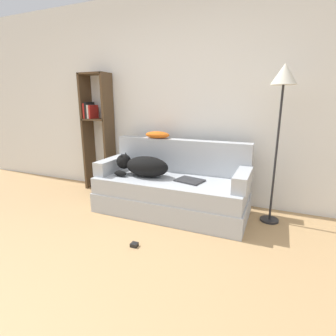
{
  "coord_description": "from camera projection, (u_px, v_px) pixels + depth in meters",
  "views": [
    {
      "loc": [
        1.38,
        -1.15,
        1.34
      ],
      "look_at": [
        0.22,
        1.56,
        0.59
      ],
      "focal_mm": 28.0,
      "sensor_mm": 36.0,
      "label": 1
    }
  ],
  "objects": [
    {
      "name": "couch",
      "position": [
        171.0,
        195.0,
        3.22
      ],
      "size": [
        1.83,
        0.8,
        0.44
      ],
      "color": "#B2B7BC",
      "rests_on": "ground_plane"
    },
    {
      "name": "wall_back",
      "position": [
        173.0,
        100.0,
        3.56
      ],
      "size": [
        7.98,
        0.06,
        2.7
      ],
      "color": "white",
      "rests_on": "ground_plane"
    },
    {
      "name": "power_adapter",
      "position": [
        134.0,
        245.0,
        2.49
      ],
      "size": [
        0.06,
        0.06,
        0.03
      ],
      "color": "black",
      "rests_on": "ground_plane"
    },
    {
      "name": "floor_lamp",
      "position": [
        283.0,
        89.0,
        2.66
      ],
      "size": [
        0.26,
        0.26,
        1.71
      ],
      "color": "#232326",
      "rests_on": "ground_plane"
    },
    {
      "name": "ground_plane",
      "position": [
        54.0,
        294.0,
        1.88
      ],
      "size": [
        20.0,
        20.0,
        0.0
      ],
      "primitive_type": "plane",
      "color": "tan"
    },
    {
      "name": "couch_arm_right",
      "position": [
        243.0,
        179.0,
        2.82
      ],
      "size": [
        0.15,
        0.61,
        0.17
      ],
      "color": "#B2B7BC",
      "rests_on": "couch"
    },
    {
      "name": "couch_arm_left",
      "position": [
        112.0,
        165.0,
        3.46
      ],
      "size": [
        0.15,
        0.61,
        0.17
      ],
      "color": "#B2B7BC",
      "rests_on": "couch"
    },
    {
      "name": "laptop",
      "position": [
        190.0,
        180.0,
        3.04
      ],
      "size": [
        0.35,
        0.3,
        0.02
      ],
      "rotation": [
        0.0,
        0.0,
        -0.25
      ],
      "color": "#2D2D30",
      "rests_on": "couch"
    },
    {
      "name": "bookshelf",
      "position": [
        97.0,
        127.0,
        3.93
      ],
      "size": [
        0.43,
        0.26,
        1.73
      ],
      "color": "#4C3823",
      "rests_on": "ground_plane"
    },
    {
      "name": "couch_backrest",
      "position": [
        181.0,
        156.0,
        3.4
      ],
      "size": [
        1.79,
        0.15,
        0.43
      ],
      "color": "#B2B7BC",
      "rests_on": "couch"
    },
    {
      "name": "dog",
      "position": [
        143.0,
        166.0,
        3.23
      ],
      "size": [
        0.7,
        0.32,
        0.27
      ],
      "color": "black",
      "rests_on": "couch"
    },
    {
      "name": "throw_pillow",
      "position": [
        157.0,
        135.0,
        3.46
      ],
      "size": [
        0.34,
        0.19,
        0.09
      ],
      "color": "orange",
      "rests_on": "couch_backrest"
    }
  ]
}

